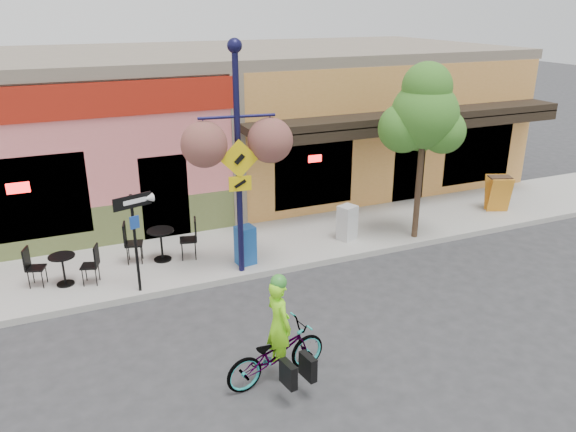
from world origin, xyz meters
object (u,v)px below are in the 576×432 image
object	(u,v)px
cyclist_rider	(279,338)
newspaper_box_grey	(347,223)
building	(228,119)
bicycle	(276,354)
street_tree	(421,152)
lamp_post	(238,162)
newspaper_box_blue	(245,245)
one_way_sign	(136,244)

from	to	relation	value
cyclist_rider	newspaper_box_grey	xyz separation A→B (m)	(3.71, 4.42, -0.17)
building	cyclist_rider	distance (m)	10.91
bicycle	street_tree	distance (m)	6.97
bicycle	lamp_post	distance (m)	4.42
newspaper_box_grey	newspaper_box_blue	bearing A→B (deg)	166.12
bicycle	cyclist_rider	distance (m)	0.30
building	lamp_post	bearing A→B (deg)	-105.63
cyclist_rider	newspaper_box_blue	bearing A→B (deg)	-20.97
building	bicycle	distance (m)	10.97
newspaper_box_blue	street_tree	size ratio (longest dim) A/B	0.20
lamp_post	one_way_sign	distance (m)	2.71
one_way_sign	street_tree	size ratio (longest dim) A/B	0.48
newspaper_box_grey	bicycle	bearing A→B (deg)	-151.18
newspaper_box_blue	bicycle	bearing A→B (deg)	-111.20
cyclist_rider	one_way_sign	distance (m)	4.08
lamp_post	newspaper_box_blue	size ratio (longest dim) A/B	5.54
one_way_sign	newspaper_box_grey	size ratio (longest dim) A/B	2.37
newspaper_box_grey	lamp_post	bearing A→B (deg)	171.25
cyclist_rider	newspaper_box_blue	xyz separation A→B (m)	(0.85, 4.07, -0.16)
lamp_post	one_way_sign	world-z (taller)	lamp_post
street_tree	building	bearing A→B (deg)	113.54
newspaper_box_blue	lamp_post	bearing A→B (deg)	-132.62
building	newspaper_box_blue	xyz separation A→B (m)	(-1.68, -6.44, -1.64)
bicycle	cyclist_rider	world-z (taller)	cyclist_rider
cyclist_rider	newspaper_box_blue	world-z (taller)	cyclist_rider
lamp_post	street_tree	world-z (taller)	lamp_post
bicycle	newspaper_box_grey	world-z (taller)	newspaper_box_grey
lamp_post	building	bearing A→B (deg)	82.10
one_way_sign	newspaper_box_grey	xyz separation A→B (m)	(5.35, 0.72, -0.62)
building	bicycle	bearing A→B (deg)	-103.78
cyclist_rider	street_tree	xyz separation A→B (m)	(5.42, 3.88, 1.62)
street_tree	one_way_sign	bearing A→B (deg)	-178.60
building	newspaper_box_grey	bearing A→B (deg)	-79.01
cyclist_rider	lamp_post	size ratio (longest dim) A/B	0.30
newspaper_box_grey	one_way_sign	bearing A→B (deg)	166.82
newspaper_box_grey	street_tree	size ratio (longest dim) A/B	0.20
newspaper_box_grey	street_tree	distance (m)	2.53
building	bicycle	xyz separation A→B (m)	(-2.58, -10.51, -1.77)
one_way_sign	newspaper_box_grey	world-z (taller)	one_way_sign
building	street_tree	xyz separation A→B (m)	(2.89, -6.63, 0.14)
building	street_tree	bearing A→B (deg)	-66.46
one_way_sign	street_tree	distance (m)	7.16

